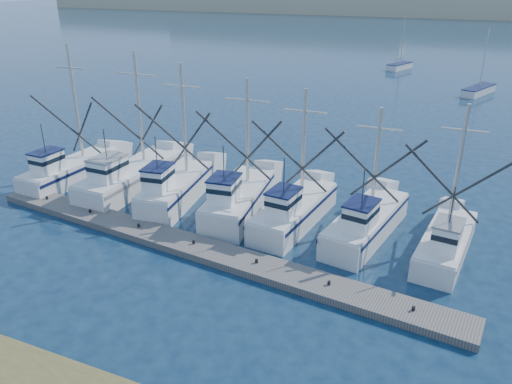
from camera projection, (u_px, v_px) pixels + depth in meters
ground at (268, 349)px, 20.34m from camera, size 500.00×500.00×0.00m
floating_dock at (194, 247)px, 27.61m from camera, size 29.79×5.48×0.40m
dune_ridge at (467, 0)px, 195.49m from camera, size 360.00×60.00×10.00m
trawler_fleet at (218, 196)px, 32.01m from camera, size 28.97×9.45×9.73m
sailboat_near at (479, 90)px, 63.81m from camera, size 4.09×6.91×8.10m
sailboat_far at (399, 66)px, 80.69m from camera, size 3.57×5.73×8.10m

